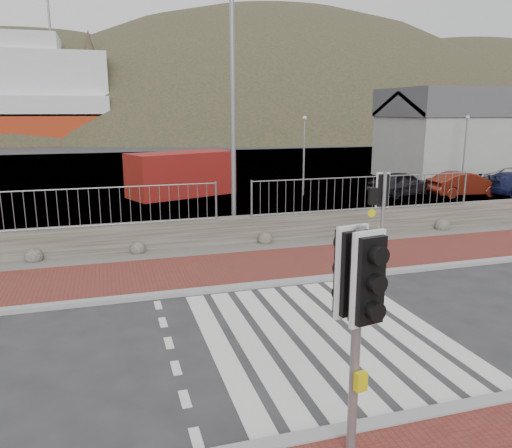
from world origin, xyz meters
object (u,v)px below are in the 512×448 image
object	(u,v)px
car_b	(465,184)
traffic_signal_far	(383,198)
streetlight	(237,88)
shipping_container	(181,174)
car_a	(402,184)
traffic_signal_near	(358,296)

from	to	relation	value
car_b	traffic_signal_far	bearing A→B (deg)	134.64
traffic_signal_far	streetlight	size ratio (longest dim) A/B	0.30
streetlight	shipping_container	bearing A→B (deg)	111.71
traffic_signal_far	streetlight	world-z (taller)	streetlight
car_a	car_b	distance (m)	3.27
traffic_signal_far	car_a	distance (m)	12.86
traffic_signal_near	streetlight	size ratio (longest dim) A/B	0.34
traffic_signal_far	car_b	xyz separation A→B (m)	(10.51, 9.39, -1.32)
traffic_signal_near	car_a	xyz separation A→B (m)	(12.04, 17.64, -1.56)
traffic_signal_near	streetlight	world-z (taller)	streetlight
traffic_signal_far	traffic_signal_near	bearing A→B (deg)	65.66
streetlight	car_a	world-z (taller)	streetlight
shipping_container	car_b	world-z (taller)	shipping_container
streetlight	shipping_container	xyz separation A→B (m)	(-0.55, 9.63, -3.97)
traffic_signal_near	car_b	distance (m)	22.53
traffic_signal_far	car_a	bearing A→B (deg)	-117.05
traffic_signal_far	car_b	world-z (taller)	traffic_signal_far
traffic_signal_near	shipping_container	distance (m)	21.18
traffic_signal_near	shipping_container	xyz separation A→B (m)	(0.99, 21.12, -1.08)
shipping_container	car_b	distance (m)	14.86
streetlight	car_b	xyz separation A→B (m)	(13.60, 5.11, -4.47)
shipping_container	car_a	distance (m)	11.59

